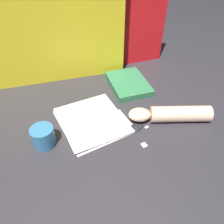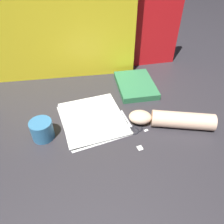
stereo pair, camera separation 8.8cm
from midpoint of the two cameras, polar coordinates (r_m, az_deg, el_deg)
ground_plane at (r=0.95m, az=-3.29°, el=-1.22°), size 6.00×6.00×0.00m
backdrop_panel_left at (r=1.12m, az=-20.99°, el=19.42°), size 0.81×0.16×0.55m
backdrop_panel_center at (r=1.22m, az=-2.31°, el=21.66°), size 0.62×0.09×0.47m
paper_stack at (r=0.93m, az=-7.94°, el=-2.24°), size 0.27×0.30×0.01m
book_closed at (r=1.13m, az=2.07°, el=7.38°), size 0.21×0.27×0.03m
scissors at (r=0.91m, az=2.23°, el=-3.19°), size 0.13×0.16×0.01m
hand_forearm at (r=0.93m, az=12.62°, el=-0.67°), size 0.34×0.21×0.07m
paper_scrap_near at (r=0.84m, az=5.40°, el=-8.67°), size 0.02×0.02×0.00m
paper_scrap_mid at (r=0.91m, az=6.32°, el=-4.04°), size 0.02×0.01×0.00m
mug at (r=0.87m, az=-20.35°, el=-6.15°), size 0.09×0.09×0.08m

